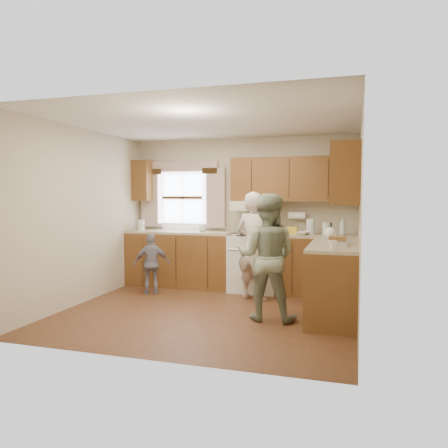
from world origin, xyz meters
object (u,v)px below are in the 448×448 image
(woman_right, at_px, (267,257))
(child, at_px, (152,264))
(stove, at_px, (254,262))
(woman_left, at_px, (254,246))

(woman_right, xyz_separation_m, child, (-1.99, 0.83, -0.31))
(stove, distance_m, child, 1.64)
(woman_left, bearing_deg, stove, -59.80)
(stove, xyz_separation_m, woman_right, (0.50, -1.53, 0.32))
(woman_right, height_order, child, woman_right)
(woman_left, bearing_deg, woman_right, 129.99)
(woman_right, distance_m, child, 2.17)
(woman_right, bearing_deg, woman_left, -68.21)
(woman_left, xyz_separation_m, woman_right, (0.38, -0.95, -0.01))
(woman_left, distance_m, child, 1.64)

